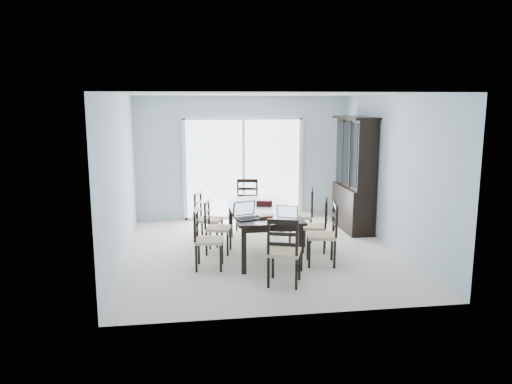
{
  "coord_description": "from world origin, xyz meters",
  "views": [
    {
      "loc": [
        -1.26,
        -7.93,
        2.52
      ],
      "look_at": [
        -0.09,
        0.0,
        1.03
      ],
      "focal_mm": 35.0,
      "sensor_mm": 36.0,
      "label": 1
    }
  ],
  "objects_px": {
    "chair_right_far": "(306,209)",
    "chair_end_near": "(284,245)",
    "laptop_dark": "(249,215)",
    "cell_phone": "(276,222)",
    "chair_left_near": "(203,232)",
    "chair_left_mid": "(213,221)",
    "game_box": "(264,202)",
    "dining_table": "(262,213)",
    "chair_left_far": "(204,212)",
    "china_hutch": "(355,175)",
    "hot_tub": "(224,187)",
    "chair_right_near": "(328,227)",
    "chair_right_mid": "(320,220)",
    "chair_end_far": "(247,199)",
    "laptop_silver": "(285,218)"
  },
  "relations": [
    {
      "from": "chair_left_near",
      "to": "chair_right_far",
      "type": "distance_m",
      "value": 2.29
    },
    {
      "from": "laptop_silver",
      "to": "hot_tub",
      "type": "xyz_separation_m",
      "value": [
        -0.51,
        4.64,
        -0.33
      ]
    },
    {
      "from": "laptop_dark",
      "to": "laptop_silver",
      "type": "xyz_separation_m",
      "value": [
        0.52,
        -0.23,
        -0.01
      ]
    },
    {
      "from": "chair_left_mid",
      "to": "laptop_silver",
      "type": "distance_m",
      "value": 1.47
    },
    {
      "from": "chair_left_mid",
      "to": "chair_right_near",
      "type": "relative_size",
      "value": 0.92
    },
    {
      "from": "chair_end_near",
      "to": "game_box",
      "type": "height_order",
      "value": "chair_end_near"
    },
    {
      "from": "chair_left_far",
      "to": "game_box",
      "type": "xyz_separation_m",
      "value": [
        1.02,
        -0.31,
        0.21
      ]
    },
    {
      "from": "chair_right_near",
      "to": "chair_right_mid",
      "type": "bearing_deg",
      "value": 4.63
    },
    {
      "from": "chair_left_far",
      "to": "laptop_dark",
      "type": "distance_m",
      "value": 1.49
    },
    {
      "from": "china_hutch",
      "to": "chair_left_mid",
      "type": "distance_m",
      "value": 3.09
    },
    {
      "from": "chair_right_far",
      "to": "chair_end_far",
      "type": "xyz_separation_m",
      "value": [
        -0.94,
        1.03,
        0.01
      ]
    },
    {
      "from": "chair_right_far",
      "to": "chair_end_near",
      "type": "xyz_separation_m",
      "value": [
        -0.85,
        -2.19,
        0.01
      ]
    },
    {
      "from": "chair_left_mid",
      "to": "chair_right_mid",
      "type": "xyz_separation_m",
      "value": [
        1.78,
        -0.17,
        -0.0
      ]
    },
    {
      "from": "chair_left_mid",
      "to": "chair_right_mid",
      "type": "height_order",
      "value": "chair_left_mid"
    },
    {
      "from": "chair_left_mid",
      "to": "china_hutch",
      "type": "bearing_deg",
      "value": 125.2
    },
    {
      "from": "cell_phone",
      "to": "game_box",
      "type": "height_order",
      "value": "game_box"
    },
    {
      "from": "laptop_dark",
      "to": "hot_tub",
      "type": "bearing_deg",
      "value": 70.53
    },
    {
      "from": "chair_left_near",
      "to": "chair_left_mid",
      "type": "relative_size",
      "value": 1.04
    },
    {
      "from": "chair_right_near",
      "to": "chair_right_mid",
      "type": "distance_m",
      "value": 0.69
    },
    {
      "from": "chair_right_far",
      "to": "game_box",
      "type": "distance_m",
      "value": 0.88
    },
    {
      "from": "chair_left_mid",
      "to": "cell_phone",
      "type": "xyz_separation_m",
      "value": [
        0.85,
        -1.1,
        0.21
      ]
    },
    {
      "from": "chair_right_mid",
      "to": "chair_right_far",
      "type": "xyz_separation_m",
      "value": [
        -0.07,
        0.68,
        0.04
      ]
    },
    {
      "from": "laptop_silver",
      "to": "chair_right_near",
      "type": "bearing_deg",
      "value": 37.97
    },
    {
      "from": "chair_end_far",
      "to": "hot_tub",
      "type": "xyz_separation_m",
      "value": [
        -0.28,
        2.05,
        -0.12
      ]
    },
    {
      "from": "game_box",
      "to": "chair_end_far",
      "type": "bearing_deg",
      "value": 95.53
    },
    {
      "from": "chair_end_far",
      "to": "hot_tub",
      "type": "height_order",
      "value": "chair_end_far"
    },
    {
      "from": "china_hutch",
      "to": "chair_end_far",
      "type": "distance_m",
      "value": 2.14
    },
    {
      "from": "game_box",
      "to": "laptop_dark",
      "type": "bearing_deg",
      "value": -111.55
    },
    {
      "from": "chair_left_mid",
      "to": "chair_right_far",
      "type": "height_order",
      "value": "chair_right_far"
    },
    {
      "from": "china_hutch",
      "to": "hot_tub",
      "type": "xyz_separation_m",
      "value": [
        -2.33,
        2.44,
        -0.6
      ]
    },
    {
      "from": "china_hutch",
      "to": "laptop_silver",
      "type": "distance_m",
      "value": 2.86
    },
    {
      "from": "dining_table",
      "to": "chair_left_far",
      "type": "xyz_separation_m",
      "value": [
        -0.92,
        0.63,
        -0.1
      ]
    },
    {
      "from": "dining_table",
      "to": "hot_tub",
      "type": "bearing_deg",
      "value": 94.78
    },
    {
      "from": "dining_table",
      "to": "hot_tub",
      "type": "xyz_separation_m",
      "value": [
        -0.31,
        3.69,
        -0.2
      ]
    },
    {
      "from": "chair_right_near",
      "to": "hot_tub",
      "type": "height_order",
      "value": "chair_right_near"
    },
    {
      "from": "chair_right_far",
      "to": "chair_left_mid",
      "type": "bearing_deg",
      "value": 120.38
    },
    {
      "from": "cell_phone",
      "to": "hot_tub",
      "type": "bearing_deg",
      "value": 105.45
    },
    {
      "from": "chair_right_mid",
      "to": "chair_end_near",
      "type": "relative_size",
      "value": 0.91
    },
    {
      "from": "chair_end_far",
      "to": "dining_table",
      "type": "bearing_deg",
      "value": 101.25
    },
    {
      "from": "chair_left_far",
      "to": "game_box",
      "type": "bearing_deg",
      "value": 90.77
    },
    {
      "from": "game_box",
      "to": "chair_left_near",
      "type": "bearing_deg",
      "value": -137.83
    },
    {
      "from": "chair_left_mid",
      "to": "chair_end_far",
      "type": "xyz_separation_m",
      "value": [
        0.77,
        1.54,
        0.05
      ]
    },
    {
      "from": "laptop_dark",
      "to": "cell_phone",
      "type": "height_order",
      "value": "laptop_dark"
    },
    {
      "from": "chair_left_near",
      "to": "chair_left_mid",
      "type": "bearing_deg",
      "value": 173.27
    },
    {
      "from": "chair_right_near",
      "to": "chair_end_far",
      "type": "height_order",
      "value": "same"
    },
    {
      "from": "chair_left_near",
      "to": "chair_right_mid",
      "type": "xyz_separation_m",
      "value": [
        1.97,
        0.59,
        -0.02
      ]
    },
    {
      "from": "chair_left_near",
      "to": "chair_right_mid",
      "type": "distance_m",
      "value": 2.06
    },
    {
      "from": "chair_right_mid",
      "to": "laptop_silver",
      "type": "distance_m",
      "value": 1.2
    },
    {
      "from": "dining_table",
      "to": "laptop_dark",
      "type": "xyz_separation_m",
      "value": [
        -0.31,
        -0.71,
        0.14
      ]
    },
    {
      "from": "chair_right_near",
      "to": "chair_end_near",
      "type": "distance_m",
      "value": 1.18
    }
  ]
}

